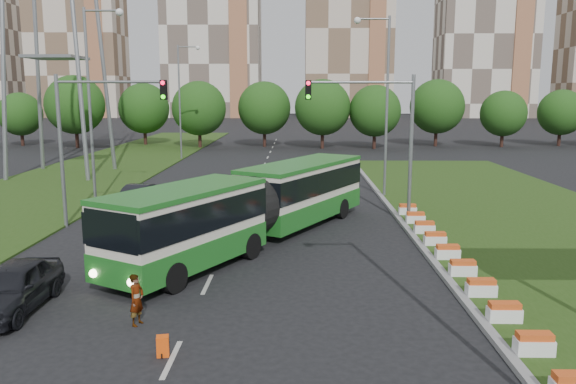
{
  "coord_description": "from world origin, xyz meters",
  "views": [
    {
      "loc": [
        0.37,
        -19.95,
        7.03
      ],
      "look_at": [
        -0.08,
        5.17,
        2.6
      ],
      "focal_mm": 35.0,
      "sensor_mm": 36.0,
      "label": 1
    }
  ],
  "objects_px": {
    "articulated_bus": "(249,205)",
    "car_left_near": "(12,287)",
    "pedestrian": "(137,300)",
    "traffic_mast_left": "(90,126)",
    "car_left_far": "(137,197)",
    "shopping_trolley": "(163,346)",
    "traffic_mast_median": "(381,125)"
  },
  "relations": [
    {
      "from": "articulated_bus",
      "to": "car_left_near",
      "type": "relative_size",
      "value": 3.81
    },
    {
      "from": "pedestrian",
      "to": "car_left_near",
      "type": "bearing_deg",
      "value": 95.02
    },
    {
      "from": "traffic_mast_left",
      "to": "car_left_near",
      "type": "distance_m",
      "value": 12.59
    },
    {
      "from": "pedestrian",
      "to": "traffic_mast_left",
      "type": "bearing_deg",
      "value": 43.41
    },
    {
      "from": "traffic_mast_left",
      "to": "articulated_bus",
      "type": "distance_m",
      "value": 9.57
    },
    {
      "from": "traffic_mast_left",
      "to": "car_left_near",
      "type": "xyz_separation_m",
      "value": [
        1.44,
        -11.65,
        -4.55
      ]
    },
    {
      "from": "car_left_far",
      "to": "shopping_trolley",
      "type": "height_order",
      "value": "car_left_far"
    },
    {
      "from": "traffic_mast_left",
      "to": "car_left_near",
      "type": "relative_size",
      "value": 1.7
    },
    {
      "from": "shopping_trolley",
      "to": "pedestrian",
      "type": "bearing_deg",
      "value": 110.61
    },
    {
      "from": "articulated_bus",
      "to": "shopping_trolley",
      "type": "bearing_deg",
      "value": -66.91
    },
    {
      "from": "articulated_bus",
      "to": "shopping_trolley",
      "type": "relative_size",
      "value": 31.72
    },
    {
      "from": "pedestrian",
      "to": "shopping_trolley",
      "type": "xyz_separation_m",
      "value": [
        1.28,
        -2.06,
        -0.53
      ]
    },
    {
      "from": "car_left_near",
      "to": "shopping_trolley",
      "type": "bearing_deg",
      "value": -29.58
    },
    {
      "from": "traffic_mast_left",
      "to": "pedestrian",
      "type": "distance_m",
      "value": 14.72
    },
    {
      "from": "articulated_bus",
      "to": "traffic_mast_left",
      "type": "bearing_deg",
      "value": -168.87
    },
    {
      "from": "traffic_mast_median",
      "to": "shopping_trolley",
      "type": "distance_m",
      "value": 18.44
    },
    {
      "from": "car_left_near",
      "to": "pedestrian",
      "type": "relative_size",
      "value": 2.91
    },
    {
      "from": "traffic_mast_left",
      "to": "shopping_trolley",
      "type": "height_order",
      "value": "traffic_mast_left"
    },
    {
      "from": "car_left_far",
      "to": "pedestrian",
      "type": "distance_m",
      "value": 18.52
    },
    {
      "from": "traffic_mast_left",
      "to": "car_left_far",
      "type": "relative_size",
      "value": 1.86
    },
    {
      "from": "traffic_mast_median",
      "to": "articulated_bus",
      "type": "relative_size",
      "value": 0.45
    },
    {
      "from": "car_left_near",
      "to": "traffic_mast_left",
      "type": "bearing_deg",
      "value": 96.49
    },
    {
      "from": "shopping_trolley",
      "to": "car_left_near",
      "type": "bearing_deg",
      "value": 139.84
    },
    {
      "from": "articulated_bus",
      "to": "car_left_far",
      "type": "xyz_separation_m",
      "value": [
        -7.7,
        7.87,
        -1.1
      ]
    },
    {
      "from": "traffic_mast_left",
      "to": "shopping_trolley",
      "type": "distance_m",
      "value": 17.17
    },
    {
      "from": "pedestrian",
      "to": "articulated_bus",
      "type": "bearing_deg",
      "value": 4.07
    },
    {
      "from": "car_left_far",
      "to": "traffic_mast_left",
      "type": "bearing_deg",
      "value": -88.85
    },
    {
      "from": "traffic_mast_median",
      "to": "shopping_trolley",
      "type": "xyz_separation_m",
      "value": [
        -8.05,
        -15.79,
        -5.07
      ]
    },
    {
      "from": "pedestrian",
      "to": "shopping_trolley",
      "type": "distance_m",
      "value": 2.48
    },
    {
      "from": "articulated_bus",
      "to": "pedestrian",
      "type": "height_order",
      "value": "articulated_bus"
    },
    {
      "from": "car_left_far",
      "to": "articulated_bus",
      "type": "bearing_deg",
      "value": -36.18
    },
    {
      "from": "car_left_near",
      "to": "car_left_far",
      "type": "relative_size",
      "value": 1.09
    }
  ]
}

